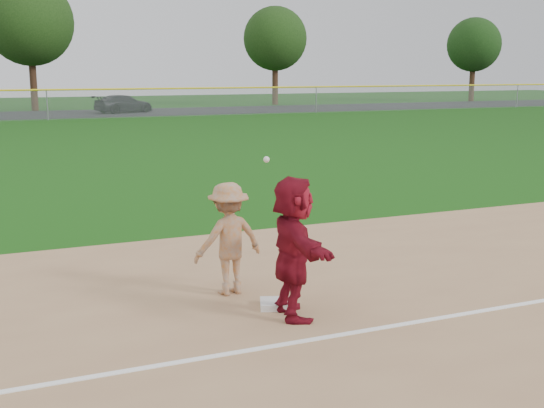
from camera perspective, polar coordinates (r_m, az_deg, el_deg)
name	(u,v)px	position (r m, az deg, el deg)	size (l,w,h in m)	color
ground	(314,316)	(9.54, 3.56, -9.32)	(160.00, 160.00, 0.00)	#15490E
foul_line	(342,334)	(8.87, 5.90, -10.81)	(60.00, 0.10, 0.01)	white
parking_asphalt	(41,115)	(54.23, -18.78, 7.10)	(120.00, 10.00, 0.01)	black
first_base	(275,304)	(9.77, 0.25, -8.36)	(0.42, 0.42, 0.09)	silver
base_runner	(293,247)	(9.16, 1.79, -3.65)	(1.80, 0.57, 1.94)	maroon
car_right	(124,104)	(54.96, -12.30, 8.20)	(1.92, 4.73, 1.37)	black
first_base_play	(229,239)	(10.17, -3.65, -2.91)	(1.17, 1.18, 2.15)	gray
outfield_fence	(46,90)	(48.17, -18.36, 9.01)	(110.00, 0.12, 110.00)	#999EA0
tree_2	(29,22)	(59.73, -19.64, 14.15)	(7.00, 7.00, 10.58)	#331E12
tree_3	(275,39)	(66.17, 0.26, 13.66)	(6.00, 6.00, 9.19)	#3B2315
tree_4	(474,45)	(76.25, 16.54, 12.64)	(5.60, 5.60, 8.67)	#392314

